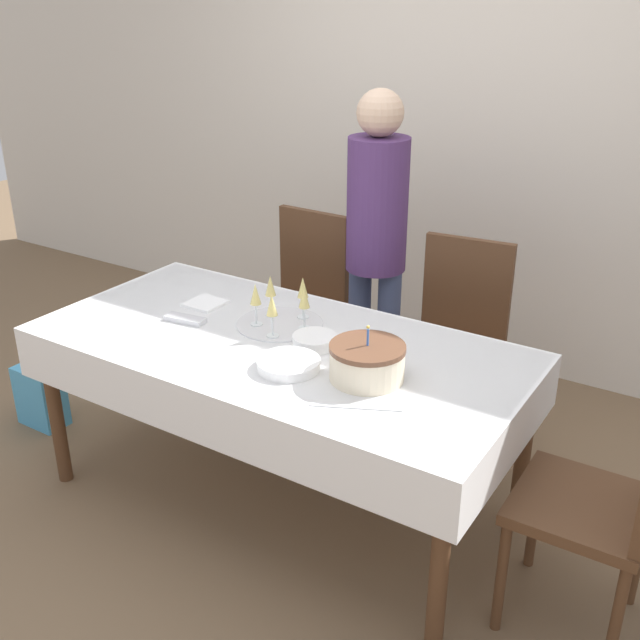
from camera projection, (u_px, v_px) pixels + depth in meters
name	position (u px, v px, depth m)	size (l,w,h in m)	color
ground_plane	(281.00, 498.00, 3.16)	(12.00, 12.00, 0.00)	brown
wall_back	(465.00, 118.00, 3.95)	(8.00, 0.05, 2.70)	silver
dining_table	(278.00, 364.00, 2.90)	(1.91, 0.94, 0.74)	white
dining_chair_far_left	(302.00, 300.00, 3.76)	(0.43, 0.43, 0.98)	#51331E
dining_chair_far_right	(456.00, 338.00, 3.34)	(0.46, 0.46, 0.98)	#51331E
dining_chair_right_end	(613.00, 493.00, 2.32)	(0.43, 0.43, 0.98)	#51331E
birthday_cake	(367.00, 362.00, 2.56)	(0.26, 0.26, 0.20)	beige
champagne_tray	(280.00, 308.00, 2.97)	(0.35, 0.35, 0.18)	silver
plate_stack_main	(289.00, 364.00, 2.65)	(0.23, 0.23, 0.03)	white
plate_stack_dessert	(315.00, 340.00, 2.82)	(0.17, 0.17, 0.04)	white
cake_knife	(355.00, 407.00, 2.40)	(0.28, 0.15, 0.00)	silver
fork_pile	(185.00, 319.00, 3.03)	(0.18, 0.08, 0.02)	silver
napkin_pile	(205.00, 303.00, 3.19)	(0.15, 0.15, 0.01)	white
person_standing	(377.00, 231.00, 3.44)	(0.28, 0.28, 1.59)	#3F4C72
gift_bag	(41.00, 396.00, 3.65)	(0.23, 0.14, 0.30)	#4CA5D8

